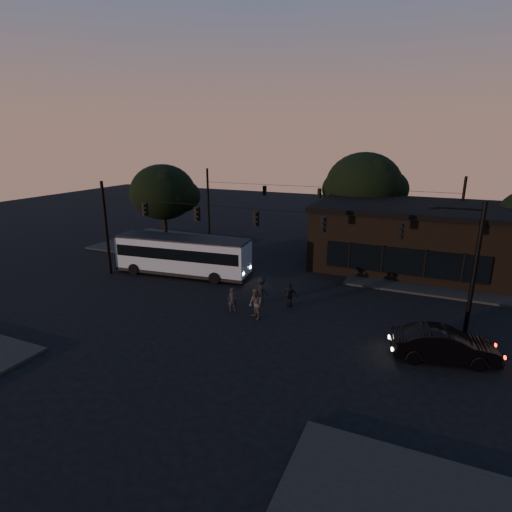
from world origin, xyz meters
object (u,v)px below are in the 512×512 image
at_px(pedestrian_a, 233,300).
at_px(pedestrian_d, 261,289).
at_px(building, 409,235).
at_px(bus, 183,254).
at_px(car, 444,345).
at_px(pedestrian_b, 256,304).
at_px(pedestrian_c, 290,295).

relative_size(pedestrian_a, pedestrian_d, 0.90).
height_order(building, bus, building).
relative_size(building, car, 3.12).
bearing_deg(pedestrian_a, car, -34.61).
xyz_separation_m(building, pedestrian_a, (-9.43, -14.69, -1.93)).
distance_m(car, pedestrian_d, 11.64).
distance_m(pedestrian_a, pedestrian_d, 2.46).
xyz_separation_m(building, pedestrian_b, (-7.65, -15.11, -1.76)).
bearing_deg(pedestrian_c, building, -118.12).
xyz_separation_m(car, pedestrian_d, (-11.17, 3.30, 0.05)).
bearing_deg(building, pedestrian_d, -123.92).
bearing_deg(pedestrian_c, car, 159.42).
height_order(car, pedestrian_a, car).
distance_m(car, pedestrian_b, 10.46).
distance_m(bus, pedestrian_a, 8.59).
distance_m(building, pedestrian_a, 17.57).
relative_size(pedestrian_a, pedestrian_c, 0.93).
bearing_deg(pedestrian_d, car, -174.75).
relative_size(car, pedestrian_c, 2.95).
height_order(pedestrian_a, pedestrian_d, pedestrian_d).
height_order(building, car, building).
relative_size(pedestrian_a, pedestrian_b, 0.82).
xyz_separation_m(bus, pedestrian_d, (8.03, -2.69, -0.88)).
bearing_deg(building, pedestrian_c, -116.67).
distance_m(pedestrian_b, pedestrian_d, 2.75).
bearing_deg(pedestrian_b, pedestrian_a, -157.02).
height_order(bus, pedestrian_a, bus).
distance_m(building, pedestrian_b, 17.03).
bearing_deg(pedestrian_a, pedestrian_d, 35.12).
relative_size(bus, car, 2.27).
distance_m(pedestrian_b, pedestrian_c, 2.84).
distance_m(pedestrian_a, pedestrian_b, 1.84).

